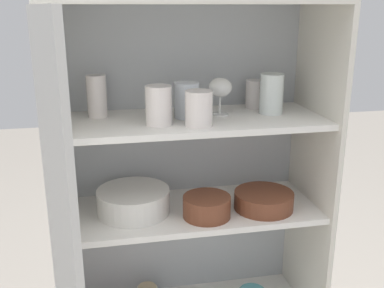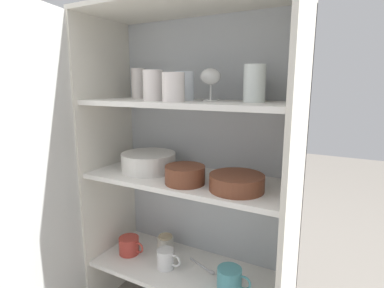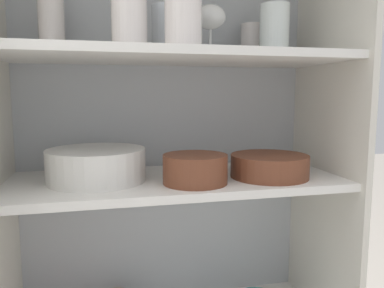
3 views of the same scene
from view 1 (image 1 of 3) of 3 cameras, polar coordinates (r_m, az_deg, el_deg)
cupboard_back_panel at (r=1.72m, az=-1.14°, el=-5.70°), size 0.88×0.02×1.34m
cupboard_side_left at (r=1.54m, az=-16.12°, el=-9.26°), size 0.02×0.38×1.34m
cupboard_side_right at (r=1.69m, az=14.67°, el=-6.71°), size 0.02×0.38×1.34m
cupboard_top_panel at (r=1.40m, az=0.06°, el=17.69°), size 0.88×0.38×0.02m
shelf_board_middle at (r=1.56m, az=0.05°, el=-8.44°), size 0.84×0.34×0.02m
shelf_board_upper at (r=1.45m, az=0.06°, el=2.93°), size 0.84×0.34×0.02m
tumbler_glass_0 at (r=1.60m, az=8.07°, el=6.29°), size 0.07×0.07×0.10m
tumbler_glass_1 at (r=1.48m, az=-11.99°, el=5.96°), size 0.06×0.06×0.14m
tumbler_glass_2 at (r=1.52m, az=10.06°, el=6.29°), size 0.08×0.08×0.13m
tumbler_glass_3 at (r=1.44m, az=-0.69°, el=5.58°), size 0.08×0.08×0.11m
tumbler_glass_4 at (r=1.34m, az=0.94°, el=4.55°), size 0.08×0.08×0.11m
tumbler_glass_5 at (r=1.36m, az=-4.25°, el=4.91°), size 0.08×0.08×0.12m
wine_glass_0 at (r=1.47m, az=3.59°, el=7.02°), size 0.08×0.08×0.12m
plate_stack_white at (r=1.52m, az=-7.45°, el=-7.19°), size 0.24×0.24×0.08m
mixing_bowl_large at (r=1.56m, az=9.09°, el=-6.97°), size 0.20×0.20×0.06m
serving_bowl_small at (r=1.48m, az=1.89°, el=-7.83°), size 0.16×0.16×0.07m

